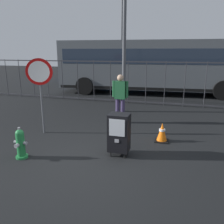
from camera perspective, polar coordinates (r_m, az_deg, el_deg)
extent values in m
plane|color=black|center=(5.30, -6.95, -12.46)|extent=(60.00, 60.00, 0.00)
cylinder|color=#1E7238|center=(5.89, -21.37, -10.22)|extent=(0.28, 0.28, 0.05)
cylinder|color=#1E7238|center=(5.78, -21.64, -7.52)|extent=(0.19, 0.19, 0.55)
sphere|color=#1E7238|center=(5.68, -21.91, -4.95)|extent=(0.19, 0.19, 0.19)
cylinder|color=gray|center=(5.65, -22.02, -3.80)|extent=(0.06, 0.06, 0.05)
cylinder|color=gray|center=(5.67, -22.50, -7.73)|extent=(0.09, 0.08, 0.09)
cylinder|color=gray|center=(5.84, -22.71, -6.82)|extent=(0.07, 0.07, 0.07)
cylinder|color=gray|center=(5.68, -20.65, -7.20)|extent=(0.07, 0.07, 0.07)
cylinder|color=black|center=(5.55, -0.34, -10.34)|extent=(0.04, 0.04, 0.12)
cylinder|color=black|center=(5.47, 3.09, -10.74)|extent=(0.04, 0.04, 0.12)
cylinder|color=black|center=(5.79, 0.46, -9.21)|extent=(0.04, 0.04, 0.12)
cylinder|color=black|center=(5.72, 3.75, -9.57)|extent=(0.04, 0.04, 0.12)
cube|color=black|center=(5.43, 1.78, -5.07)|extent=(0.48, 0.40, 0.90)
cube|color=#B2B7BF|center=(5.19, 1.22, -3.94)|extent=(0.36, 0.01, 0.40)
cube|color=gray|center=(5.29, 1.19, -7.17)|extent=(0.10, 0.02, 0.08)
cylinder|color=#4C4F54|center=(7.11, -17.02, 3.48)|extent=(0.06, 0.06, 2.20)
cylinder|color=red|center=(7.00, -17.58, 9.48)|extent=(0.71, 0.31, 0.76)
cylinder|color=white|center=(6.98, -17.64, 9.47)|extent=(0.56, 0.23, 0.60)
cylinder|color=#382D51|center=(7.98, 1.39, 0.34)|extent=(0.14, 0.14, 0.85)
cylinder|color=#382D51|center=(7.94, 2.64, 0.25)|extent=(0.14, 0.14, 0.85)
cube|color=#1E5933|center=(7.81, 2.06, 5.46)|extent=(0.36, 0.20, 0.60)
sphere|color=tan|center=(7.75, 2.09, 8.45)|extent=(0.22, 0.22, 0.22)
cylinder|color=#1E5933|center=(7.86, 0.43, 5.75)|extent=(0.09, 0.09, 0.55)
cylinder|color=#1E5933|center=(7.75, 3.72, 5.59)|extent=(0.09, 0.09, 0.55)
cube|color=black|center=(6.58, 12.16, -6.94)|extent=(0.36, 0.36, 0.03)
cone|color=orange|center=(6.49, 12.29, -4.77)|extent=(0.28, 0.28, 0.50)
cylinder|color=white|center=(6.47, 12.31, -4.35)|extent=(0.17, 0.17, 0.06)
cube|color=#2D2D33|center=(10.82, 6.29, 12.24)|extent=(18.00, 0.04, 0.05)
cube|color=#2D2D33|center=(11.05, 6.02, 2.61)|extent=(18.00, 0.04, 0.05)
cylinder|color=#2D2D33|center=(14.14, -24.60, 7.72)|extent=(0.03, 0.03, 2.00)
cylinder|color=#2D2D33|center=(13.59, -21.83, 7.77)|extent=(0.03, 0.03, 2.00)
cylinder|color=#2D2D33|center=(13.09, -18.84, 7.80)|extent=(0.03, 0.03, 2.00)
cylinder|color=#2D2D33|center=(12.61, -15.62, 7.81)|extent=(0.03, 0.03, 2.00)
cylinder|color=#2D2D33|center=(12.19, -12.16, 7.79)|extent=(0.03, 0.03, 2.00)
cylinder|color=#2D2D33|center=(11.80, -8.46, 7.74)|extent=(0.03, 0.03, 2.00)
cylinder|color=#2D2D33|center=(11.47, -4.53, 7.66)|extent=(0.03, 0.03, 2.00)
cylinder|color=#2D2D33|center=(11.20, -0.39, 7.53)|extent=(0.03, 0.03, 2.00)
cylinder|color=#2D2D33|center=(10.98, 3.93, 7.35)|extent=(0.03, 0.03, 2.00)
cylinder|color=#2D2D33|center=(10.83, 8.40, 7.12)|extent=(0.03, 0.03, 2.00)
cylinder|color=#2D2D33|center=(10.75, 12.95, 6.85)|extent=(0.03, 0.03, 2.00)
cylinder|color=#2D2D33|center=(10.73, 17.54, 6.53)|extent=(0.03, 0.03, 2.00)
cylinder|color=#2D2D33|center=(10.78, 22.12, 6.17)|extent=(0.03, 0.03, 2.00)
cube|color=#4C5156|center=(13.75, 9.81, 11.49)|extent=(10.67, 3.33, 2.65)
cube|color=#1E2838|center=(13.73, 9.90, 13.48)|extent=(10.04, 3.30, 0.80)
cube|color=black|center=(13.87, 9.59, 6.44)|extent=(10.46, 3.33, 0.16)
cylinder|color=black|center=(13.01, 25.79, 4.85)|extent=(1.02, 0.36, 1.00)
cylinder|color=black|center=(15.42, 23.66, 6.42)|extent=(1.02, 0.36, 1.00)
cylinder|color=black|center=(13.30, -6.77, 6.40)|extent=(1.02, 0.36, 1.00)
cylinder|color=black|center=(15.66, -3.87, 7.73)|extent=(1.02, 0.36, 1.00)
cube|color=#19519E|center=(18.85, 4.88, 12.48)|extent=(10.59, 2.90, 2.65)
cube|color=#1E2838|center=(18.83, 4.91, 13.93)|extent=(9.96, 2.90, 0.80)
cube|color=black|center=(18.94, 4.80, 8.78)|extent=(10.38, 2.91, 0.16)
cylinder|color=black|center=(17.16, 15.87, 7.82)|extent=(1.01, 0.32, 1.00)
cylinder|color=black|center=(19.65, 16.28, 8.61)|extent=(1.01, 0.32, 1.00)
cylinder|color=black|center=(18.99, -7.09, 8.89)|extent=(1.01, 0.32, 1.00)
cylinder|color=black|center=(21.26, -4.15, 9.58)|extent=(1.01, 0.32, 1.00)
cylinder|color=#4C4F54|center=(9.31, 3.12, 21.23)|extent=(0.14, 0.14, 6.92)
cylinder|color=#4C4F54|center=(16.79, 2.45, 18.20)|extent=(0.14, 0.14, 6.84)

